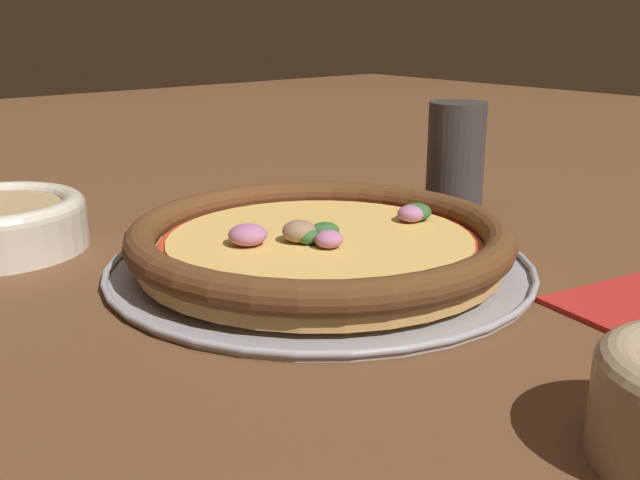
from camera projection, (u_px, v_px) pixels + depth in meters
name	position (u px, v px, depth m)	size (l,w,h in m)	color
ground_plane	(320.00, 270.00, 0.62)	(3.00, 3.00, 0.00)	brown
pizza_tray	(320.00, 265.00, 0.61)	(0.35, 0.35, 0.01)	#9E9EA3
pizza	(320.00, 240.00, 0.61)	(0.31, 0.31, 0.04)	tan
drinking_cup	(456.00, 157.00, 0.79)	(0.06, 0.06, 0.12)	#383333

